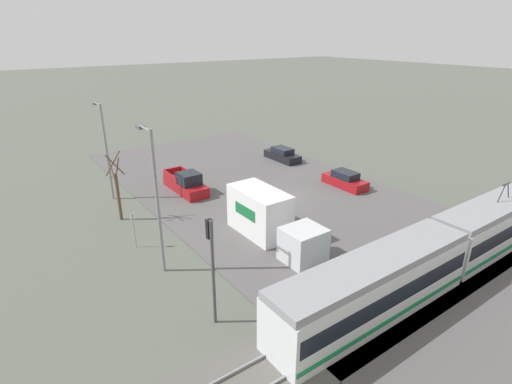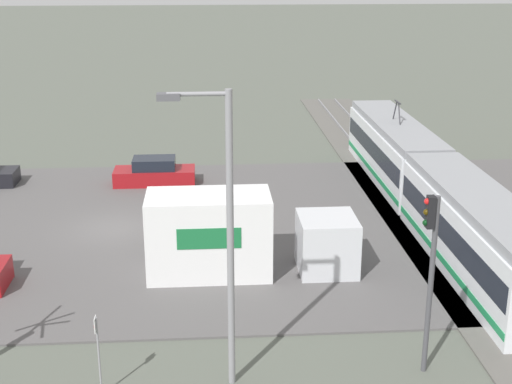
# 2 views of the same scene
# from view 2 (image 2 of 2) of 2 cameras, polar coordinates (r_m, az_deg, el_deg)

# --- Properties ---
(ground_plane) EXTENTS (320.00, 320.00, 0.00)m
(ground_plane) POSITION_cam_2_polar(r_m,az_deg,el_deg) (33.52, -11.12, -2.99)
(ground_plane) COLOR #565B51
(road_surface) EXTENTS (20.40, 46.08, 0.08)m
(road_surface) POSITION_cam_2_polar(r_m,az_deg,el_deg) (33.51, -11.13, -2.93)
(road_surface) COLOR #565454
(road_surface) RESTS_ON ground
(rail_bed) EXTENTS (60.68, 4.40, 0.22)m
(rail_bed) POSITION_cam_2_polar(r_m,az_deg,el_deg) (34.86, 13.74, -2.25)
(rail_bed) COLOR #5B5954
(rail_bed) RESTS_ON ground
(light_rail_tram) EXTENTS (25.04, 2.70, 4.35)m
(light_rail_tram) POSITION_cam_2_polar(r_m,az_deg,el_deg) (34.87, 13.66, 0.53)
(light_rail_tram) COLOR white
(light_rail_tram) RESTS_ON ground
(box_truck) EXTENTS (2.48, 8.18, 3.25)m
(box_truck) POSITION_cam_2_polar(r_m,az_deg,el_deg) (27.89, -1.46, -3.60)
(box_truck) COLOR silver
(box_truck) RESTS_ON ground
(sedan_car_0) EXTENTS (1.75, 4.41, 1.46)m
(sedan_car_0) POSITION_cam_2_polar(r_m,az_deg,el_deg) (39.53, -8.12, 1.52)
(sedan_car_0) COLOR maroon
(sedan_car_0) RESTS_ON ground
(traffic_light_pole) EXTENTS (0.28, 0.47, 5.62)m
(traffic_light_pole) POSITION_cam_2_polar(r_m,az_deg,el_deg) (21.27, 13.76, -5.43)
(traffic_light_pole) COLOR #47474C
(traffic_light_pole) RESTS_ON ground
(street_lamp_mid_block) EXTENTS (0.36, 1.95, 8.75)m
(street_lamp_mid_block) POSITION_cam_2_polar(r_m,az_deg,el_deg) (19.57, -2.64, -2.61)
(street_lamp_mid_block) COLOR gray
(street_lamp_mid_block) RESTS_ON ground
(no_parking_sign) EXTENTS (0.32, 0.08, 2.50)m
(no_parking_sign) POSITION_cam_2_polar(r_m,az_deg,el_deg) (20.97, -12.52, -12.14)
(no_parking_sign) COLOR gray
(no_parking_sign) RESTS_ON ground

